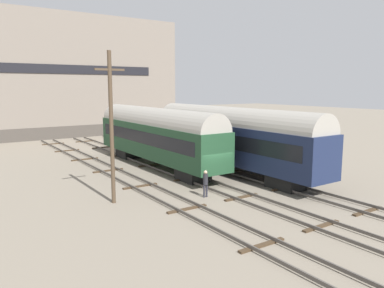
{
  "coord_description": "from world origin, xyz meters",
  "views": [
    {
      "loc": [
        -15.37,
        -20.19,
        6.92
      ],
      "look_at": [
        2.05,
        5.59,
        2.2
      ],
      "focal_mm": 35.0,
      "sensor_mm": 36.0,
      "label": 1
    }
  ],
  "objects_px": {
    "train_car_navy": "(230,135)",
    "person_worker": "(205,181)",
    "train_car_green": "(156,133)",
    "utility_pole": "(111,126)",
    "bench": "(236,147)"
  },
  "relations": [
    {
      "from": "train_car_green",
      "to": "person_worker",
      "type": "height_order",
      "value": "train_car_green"
    },
    {
      "from": "train_car_navy",
      "to": "utility_pole",
      "type": "height_order",
      "value": "utility_pole"
    },
    {
      "from": "person_worker",
      "to": "utility_pole",
      "type": "xyz_separation_m",
      "value": [
        -5.28,
        2.18,
        3.62
      ]
    },
    {
      "from": "train_car_green",
      "to": "person_worker",
      "type": "xyz_separation_m",
      "value": [
        -1.78,
        -9.75,
        -1.92
      ]
    },
    {
      "from": "bench",
      "to": "train_car_navy",
      "type": "bearing_deg",
      "value": -137.57
    },
    {
      "from": "bench",
      "to": "utility_pole",
      "type": "distance_m",
      "value": 15.35
    },
    {
      "from": "train_car_green",
      "to": "train_car_navy",
      "type": "relative_size",
      "value": 0.95
    },
    {
      "from": "train_car_navy",
      "to": "person_worker",
      "type": "relative_size",
      "value": 10.66
    },
    {
      "from": "train_car_green",
      "to": "train_car_navy",
      "type": "height_order",
      "value": "train_car_navy"
    },
    {
      "from": "train_car_green",
      "to": "train_car_navy",
      "type": "distance_m",
      "value": 6.56
    },
    {
      "from": "train_car_green",
      "to": "bench",
      "type": "distance_m",
      "value": 7.61
    },
    {
      "from": "train_car_navy",
      "to": "person_worker",
      "type": "bearing_deg",
      "value": -141.78
    },
    {
      "from": "person_worker",
      "to": "train_car_navy",
      "type": "bearing_deg",
      "value": 38.22
    },
    {
      "from": "person_worker",
      "to": "utility_pole",
      "type": "distance_m",
      "value": 6.76
    },
    {
      "from": "utility_pole",
      "to": "train_car_green",
      "type": "bearing_deg",
      "value": 47.01
    }
  ]
}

